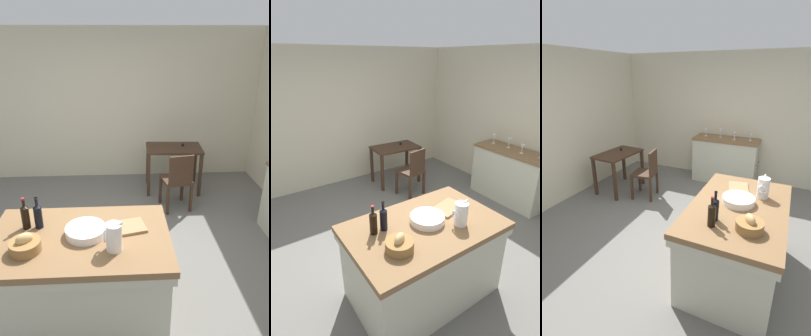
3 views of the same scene
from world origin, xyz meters
The scene contains 11 objects.
ground_plane centered at (0.00, 0.00, 0.00)m, with size 6.76×6.76×0.00m, color #66635E.
wall_back centered at (0.00, 2.60, 1.30)m, with size 5.32×0.12×2.60m, color beige.
island_table centered at (-0.28, -0.67, 0.48)m, with size 1.54×0.98×0.88m.
writing_desk centered at (0.98, 1.89, 0.64)m, with size 0.93×0.61×0.81m.
wooden_chair centered at (0.93, 1.22, 0.49)m, with size 0.46×0.46×0.91m.
pitcher centered at (0.02, -0.86, 1.00)m, with size 0.17×0.13×0.28m.
wash_bowl centered at (-0.23, -0.65, 0.92)m, with size 0.35×0.35×0.07m, color white.
bread_basket centered at (-0.68, -0.84, 0.94)m, with size 0.25×0.25×0.16m.
cutting_board centered at (0.12, -0.58, 0.89)m, with size 0.34×0.23×0.02m, color #99754C.
wine_bottle_dark centered at (-0.65, -0.51, 1.00)m, with size 0.07×0.07×0.30m.
wine_bottle_amber centered at (-0.76, -0.51, 1.00)m, with size 0.07×0.07×0.30m.
Camera 1 is at (0.06, -2.91, 2.46)m, focal length 33.47 mm.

